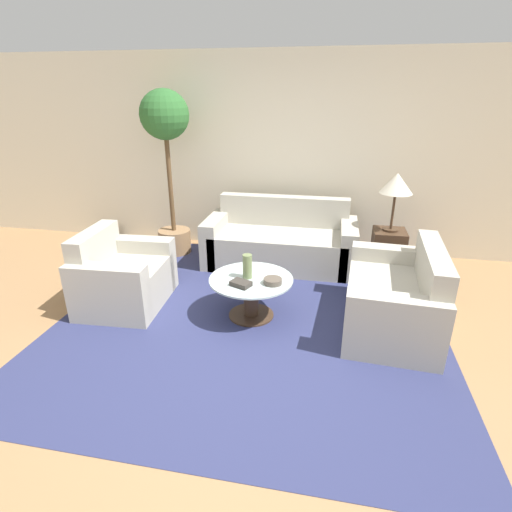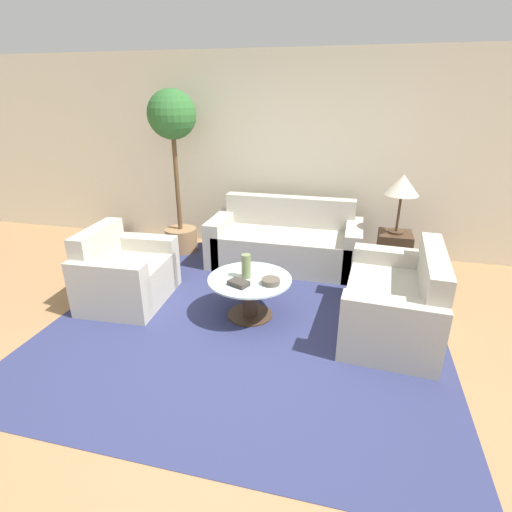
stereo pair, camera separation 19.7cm
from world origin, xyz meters
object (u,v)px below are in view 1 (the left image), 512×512
(potted_plant, at_px, (167,144))
(book_stack, at_px, (241,284))
(vase, at_px, (248,266))
(table_lamp, at_px, (397,185))
(sofa_main, at_px, (281,242))
(loveseat, at_px, (399,300))
(armchair, at_px, (121,278))
(coffee_table, at_px, (251,292))
(bowl, at_px, (273,281))

(potted_plant, distance_m, book_stack, 2.38)
(potted_plant, relative_size, vase, 8.91)
(table_lamp, height_order, vase, table_lamp)
(sofa_main, bearing_deg, book_stack, -95.82)
(sofa_main, bearing_deg, loveseat, -45.85)
(book_stack, bearing_deg, loveseat, 33.46)
(armchair, xyz_separation_m, loveseat, (2.80, 0.07, -0.00))
(sofa_main, relative_size, table_lamp, 2.77)
(sofa_main, relative_size, loveseat, 1.37)
(potted_plant, distance_m, vase, 2.23)
(loveseat, distance_m, coffee_table, 1.40)
(armchair, height_order, table_lamp, table_lamp)
(potted_plant, relative_size, bowl, 12.22)
(sofa_main, distance_m, table_lamp, 1.57)
(table_lamp, bearing_deg, sofa_main, 176.07)
(sofa_main, xyz_separation_m, coffee_table, (-0.10, -1.42, -0.01))
(vase, xyz_separation_m, book_stack, (-0.03, -0.18, -0.10))
(coffee_table, distance_m, vase, 0.27)
(loveseat, relative_size, bowl, 7.92)
(vase, height_order, book_stack, vase)
(sofa_main, bearing_deg, table_lamp, -3.93)
(coffee_table, height_order, book_stack, book_stack)
(table_lamp, xyz_separation_m, potted_plant, (-2.83, 0.17, 0.36))
(book_stack, bearing_deg, coffee_table, 94.18)
(potted_plant, bearing_deg, table_lamp, -3.52)
(bowl, bearing_deg, book_stack, -160.27)
(table_lamp, bearing_deg, bowl, -130.68)
(bowl, bearing_deg, potted_plant, 135.88)
(armchair, height_order, loveseat, loveseat)
(loveseat, xyz_separation_m, bowl, (-1.17, -0.16, 0.16))
(table_lamp, distance_m, potted_plant, 2.86)
(sofa_main, relative_size, vase, 7.91)
(loveseat, distance_m, bowl, 1.20)
(coffee_table, relative_size, vase, 3.42)
(coffee_table, relative_size, table_lamp, 1.20)
(table_lamp, distance_m, bowl, 1.96)
(loveseat, height_order, vase, loveseat)
(vase, relative_size, book_stack, 1.10)
(vase, distance_m, book_stack, 0.21)
(sofa_main, height_order, coffee_table, sofa_main)
(bowl, bearing_deg, vase, 162.15)
(coffee_table, bearing_deg, table_lamp, 42.93)
(book_stack, bearing_deg, potted_plant, 152.04)
(sofa_main, distance_m, vase, 1.44)
(potted_plant, bearing_deg, bowl, -44.12)
(armchair, relative_size, vase, 4.23)
(sofa_main, distance_m, armchair, 2.06)
(armchair, distance_m, table_lamp, 3.23)
(loveseat, xyz_separation_m, vase, (-1.43, -0.07, 0.26))
(coffee_table, xyz_separation_m, vase, (-0.03, 0.01, 0.27))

